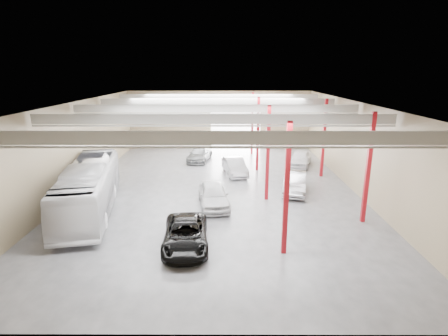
{
  "coord_description": "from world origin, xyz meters",
  "views": [
    {
      "loc": [
        0.69,
        -26.65,
        9.3
      ],
      "look_at": [
        0.62,
        -1.18,
        2.2
      ],
      "focal_mm": 28.0,
      "sensor_mm": 36.0,
      "label": 1
    }
  ],
  "objects_px": {
    "car_right_near": "(294,182)",
    "car_right_far": "(300,158)",
    "coach_bus": "(89,188)",
    "black_sedan": "(186,234)",
    "car_row_b": "(235,166)",
    "car_row_a": "(213,195)",
    "car_row_c": "(200,154)"
  },
  "relations": [
    {
      "from": "car_right_near",
      "to": "car_right_far",
      "type": "height_order",
      "value": "car_right_near"
    },
    {
      "from": "car_right_near",
      "to": "car_right_far",
      "type": "bearing_deg",
      "value": 87.13
    },
    {
      "from": "coach_bus",
      "to": "black_sedan",
      "type": "distance_m",
      "value": 8.75
    },
    {
      "from": "car_row_b",
      "to": "black_sedan",
      "type": "bearing_deg",
      "value": -113.98
    },
    {
      "from": "car_row_a",
      "to": "car_row_c",
      "type": "height_order",
      "value": "car_row_a"
    },
    {
      "from": "car_row_a",
      "to": "coach_bus",
      "type": "bearing_deg",
      "value": 178.45
    },
    {
      "from": "black_sedan",
      "to": "car_row_a",
      "type": "distance_m",
      "value": 6.14
    },
    {
      "from": "car_row_b",
      "to": "car_right_far",
      "type": "distance_m",
      "value": 7.35
    },
    {
      "from": "car_row_b",
      "to": "car_row_c",
      "type": "bearing_deg",
      "value": 113.06
    },
    {
      "from": "car_row_b",
      "to": "car_right_far",
      "type": "xyz_separation_m",
      "value": [
        6.71,
        3.01,
        0.03
      ]
    },
    {
      "from": "coach_bus",
      "to": "car_row_b",
      "type": "distance_m",
      "value": 13.4
    },
    {
      "from": "car_row_a",
      "to": "car_row_b",
      "type": "relative_size",
      "value": 1.05
    },
    {
      "from": "car_right_far",
      "to": "car_row_a",
      "type": "bearing_deg",
      "value": -108.73
    },
    {
      "from": "coach_bus",
      "to": "car_row_c",
      "type": "height_order",
      "value": "coach_bus"
    },
    {
      "from": "coach_bus",
      "to": "car_row_b",
      "type": "bearing_deg",
      "value": 29.51
    },
    {
      "from": "coach_bus",
      "to": "car_right_far",
      "type": "bearing_deg",
      "value": 23.56
    },
    {
      "from": "car_row_a",
      "to": "car_right_far",
      "type": "xyz_separation_m",
      "value": [
        8.43,
        10.86,
        -0.04
      ]
    },
    {
      "from": "coach_bus",
      "to": "car_row_c",
      "type": "relative_size",
      "value": 2.41
    },
    {
      "from": "car_row_b",
      "to": "car_row_a",
      "type": "bearing_deg",
      "value": -113.95
    },
    {
      "from": "coach_bus",
      "to": "car_row_b",
      "type": "xyz_separation_m",
      "value": [
        10.09,
        8.76,
        -0.9
      ]
    },
    {
      "from": "car_right_far",
      "to": "car_right_near",
      "type": "bearing_deg",
      "value": -85.83
    },
    {
      "from": "coach_bus",
      "to": "car_right_far",
      "type": "xyz_separation_m",
      "value": [
        16.8,
        11.77,
        -0.87
      ]
    },
    {
      "from": "car_row_c",
      "to": "car_row_b",
      "type": "bearing_deg",
      "value": -45.97
    },
    {
      "from": "car_row_b",
      "to": "car_row_c",
      "type": "distance_m",
      "value": 6.32
    },
    {
      "from": "car_row_a",
      "to": "car_right_far",
      "type": "distance_m",
      "value": 13.74
    },
    {
      "from": "car_row_a",
      "to": "car_row_b",
      "type": "height_order",
      "value": "car_row_a"
    },
    {
      "from": "car_row_b",
      "to": "car_right_near",
      "type": "relative_size",
      "value": 0.96
    },
    {
      "from": "black_sedan",
      "to": "car_row_b",
      "type": "height_order",
      "value": "car_row_b"
    },
    {
      "from": "car_right_near",
      "to": "car_row_a",
      "type": "bearing_deg",
      "value": -142.99
    },
    {
      "from": "coach_bus",
      "to": "car_right_near",
      "type": "relative_size",
      "value": 2.46
    },
    {
      "from": "car_row_a",
      "to": "car_right_far",
      "type": "bearing_deg",
      "value": 44.44
    },
    {
      "from": "car_row_b",
      "to": "car_row_c",
      "type": "relative_size",
      "value": 0.94
    }
  ]
}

